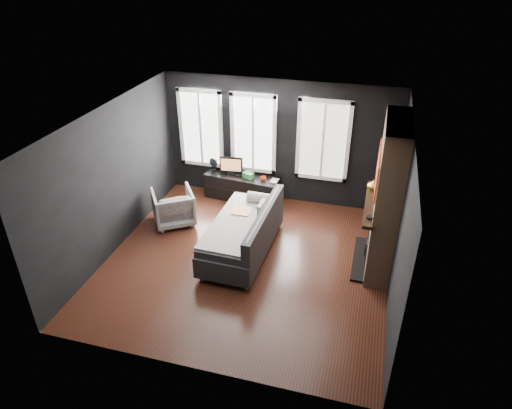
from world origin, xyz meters
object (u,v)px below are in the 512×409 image
(media_console, at_px, (242,187))
(book, at_px, (271,176))
(mug, at_px, (263,178))
(monitor, at_px, (231,165))
(sofa, at_px, (242,230))
(mantel_vase, at_px, (373,185))
(armchair, at_px, (173,205))

(media_console, relative_size, book, 7.72)
(mug, distance_m, book, 0.18)
(media_console, height_order, monitor, monitor)
(book, bearing_deg, media_console, 176.61)
(sofa, distance_m, monitor, 2.19)
(sofa, xyz_separation_m, mug, (-0.09, 1.87, 0.15))
(sofa, relative_size, mantel_vase, 10.62)
(book, bearing_deg, sofa, -92.40)
(sofa, relative_size, book, 10.34)
(sofa, relative_size, monitor, 4.30)
(media_console, bearing_deg, book, 3.41)
(sofa, distance_m, armchair, 1.77)
(armchair, height_order, mantel_vase, mantel_vase)
(book, xyz_separation_m, mantel_vase, (2.13, -1.15, 0.65))
(armchair, xyz_separation_m, book, (1.74, 1.30, 0.28))
(book, bearing_deg, mantel_vase, -28.37)
(armchair, distance_m, media_console, 1.72)
(book, bearing_deg, armchair, -143.22)
(armchair, bearing_deg, sofa, 125.48)
(media_console, xyz_separation_m, book, (0.67, -0.04, 0.39))
(sofa, bearing_deg, mantel_vase, 20.99)
(armchair, bearing_deg, mantel_vase, 148.16)
(mantel_vase, bearing_deg, mug, 154.30)
(armchair, xyz_separation_m, mantel_vase, (3.87, 0.15, 0.93))
(mug, bearing_deg, monitor, 171.51)
(sofa, bearing_deg, armchair, 161.35)
(sofa, distance_m, mug, 1.88)
(mug, bearing_deg, book, 15.22)
(media_console, bearing_deg, armchair, -121.73)
(media_console, bearing_deg, mantel_vase, -16.21)
(media_console, xyz_separation_m, mug, (0.51, -0.09, 0.35))
(monitor, relative_size, book, 2.41)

